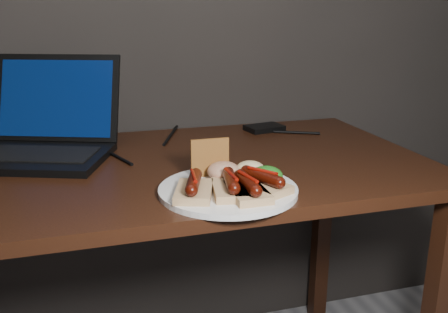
% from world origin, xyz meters
% --- Properties ---
extents(desk, '(1.40, 0.70, 0.75)m').
position_xyz_m(desk, '(0.00, 1.38, 0.66)').
color(desk, '#33190C').
rests_on(desk, ground).
extents(laptop, '(0.44, 0.43, 0.25)m').
position_xyz_m(laptop, '(-0.24, 1.55, 0.80)').
color(laptop, black).
rests_on(laptop, desk).
extents(hard_drive, '(0.12, 0.09, 0.02)m').
position_xyz_m(hard_drive, '(0.40, 1.63, 0.76)').
color(hard_drive, black).
rests_on(hard_drive, desk).
extents(desk_cables, '(1.07, 0.37, 0.01)m').
position_xyz_m(desk_cables, '(-0.03, 1.54, 0.75)').
color(desk_cables, black).
rests_on(desk_cables, desk).
extents(plate, '(0.36, 0.36, 0.01)m').
position_xyz_m(plate, '(0.14, 1.15, 0.76)').
color(plate, white).
rests_on(plate, desk).
extents(bread_sausage_left, '(0.10, 0.13, 0.04)m').
position_xyz_m(bread_sausage_left, '(0.06, 1.12, 0.78)').
color(bread_sausage_left, tan).
rests_on(bread_sausage_left, plate).
extents(bread_sausage_center, '(0.09, 0.13, 0.04)m').
position_xyz_m(bread_sausage_center, '(0.13, 1.11, 0.78)').
color(bread_sausage_center, tan).
rests_on(bread_sausage_center, plate).
extents(bread_sausage_right, '(0.11, 0.13, 0.04)m').
position_xyz_m(bread_sausage_right, '(0.20, 1.11, 0.78)').
color(bread_sausage_right, tan).
rests_on(bread_sausage_right, plate).
extents(bread_sausage_extra, '(0.07, 0.12, 0.04)m').
position_xyz_m(bread_sausage_extra, '(0.16, 1.09, 0.78)').
color(bread_sausage_extra, tan).
rests_on(bread_sausage_extra, plate).
extents(crispbread, '(0.09, 0.01, 0.08)m').
position_xyz_m(crispbread, '(0.12, 1.23, 0.80)').
color(crispbread, '#AD6A2F').
rests_on(crispbread, plate).
extents(salad_greens, '(0.07, 0.07, 0.04)m').
position_xyz_m(salad_greens, '(0.22, 1.14, 0.78)').
color(salad_greens, '#145C12').
rests_on(salad_greens, plate).
extents(salsa_mound, '(0.07, 0.07, 0.04)m').
position_xyz_m(salsa_mound, '(0.14, 1.19, 0.78)').
color(salsa_mound, maroon).
rests_on(salsa_mound, plate).
extents(coleslaw_mound, '(0.06, 0.06, 0.04)m').
position_xyz_m(coleslaw_mound, '(0.20, 1.20, 0.78)').
color(coleslaw_mound, beige).
rests_on(coleslaw_mound, plate).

